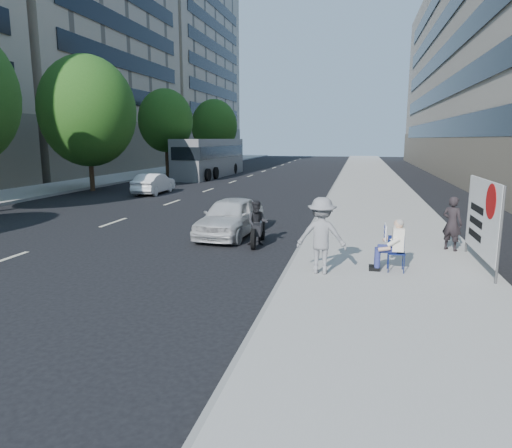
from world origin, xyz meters
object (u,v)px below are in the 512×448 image
(protest_banner, at_px, (482,218))
(seated_protester, at_px, (392,242))
(motorcycle, at_px, (258,225))
(bus, at_px, (211,158))
(pedestrian_woman, at_px, (452,223))
(jogger, at_px, (321,236))
(white_sedan_near, at_px, (230,217))
(white_sedan_mid, at_px, (154,183))

(protest_banner, bearing_deg, seated_protester, -157.16)
(motorcycle, height_order, bus, bus)
(pedestrian_woman, distance_m, bus, 29.76)
(seated_protester, bearing_deg, jogger, -161.18)
(protest_banner, height_order, motorcycle, protest_banner)
(white_sedan_near, height_order, bus, bus)
(protest_banner, height_order, white_sedan_near, protest_banner)
(seated_protester, height_order, motorcycle, seated_protester)
(bus, bearing_deg, protest_banner, -57.43)
(pedestrian_woman, height_order, bus, bus)
(motorcycle, bearing_deg, pedestrian_woman, -8.15)
(white_sedan_near, bearing_deg, bus, 113.68)
(bus, bearing_deg, seated_protester, -61.81)
(seated_protester, height_order, jogger, jogger)
(seated_protester, relative_size, motorcycle, 0.64)
(bus, bearing_deg, jogger, -65.05)
(jogger, bearing_deg, bus, -66.56)
(jogger, xyz_separation_m, white_sedan_near, (-3.48, 4.31, -0.40))
(seated_protester, distance_m, protest_banner, 2.46)
(seated_protester, height_order, protest_banner, protest_banner)
(jogger, relative_size, white_sedan_near, 0.47)
(pedestrian_woman, bearing_deg, white_sedan_mid, -2.72)
(seated_protester, height_order, white_sedan_mid, seated_protester)
(pedestrian_woman, bearing_deg, jogger, 77.96)
(jogger, relative_size, bus, 0.15)
(white_sedan_mid, bearing_deg, jogger, 125.38)
(jogger, xyz_separation_m, white_sedan_mid, (-11.45, 15.19, -0.44))
(jogger, distance_m, white_sedan_mid, 19.02)
(motorcycle, xyz_separation_m, bus, (-9.88, 25.27, 1.00))
(white_sedan_near, relative_size, motorcycle, 1.92)
(motorcycle, bearing_deg, jogger, -62.24)
(protest_banner, height_order, white_sedan_mid, protest_banner)
(jogger, relative_size, white_sedan_mid, 0.48)
(white_sedan_near, xyz_separation_m, bus, (-8.66, 24.13, 0.96))
(pedestrian_woman, height_order, protest_banner, protest_banner)
(white_sedan_mid, bearing_deg, white_sedan_near, 124.57)
(pedestrian_woman, relative_size, white_sedan_near, 0.40)
(seated_protester, relative_size, protest_banner, 0.43)
(protest_banner, bearing_deg, white_sedan_mid, 138.24)
(seated_protester, xyz_separation_m, jogger, (-1.67, -0.57, 0.20))
(white_sedan_near, bearing_deg, seated_protester, -32.04)
(motorcycle, bearing_deg, white_sedan_near, 129.28)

